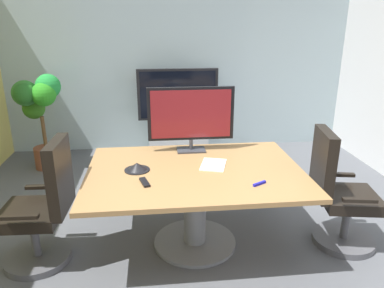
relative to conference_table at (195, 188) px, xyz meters
The scene contains 12 objects.
ground_plane 0.65m from the conference_table, 77.00° to the right, with size 7.23×7.23×0.00m, color #515459.
wall_back_glass_partition 2.91m from the conference_table, 88.59° to the left, with size 5.36×0.10×2.61m, color #9EB2B7.
conference_table is the anchor object (origin of this frame).
office_chair_left 1.30m from the conference_table, behind, with size 0.60×0.58×1.09m.
office_chair_right 1.30m from the conference_table, ahead, with size 0.63×0.61×1.09m.
tv_monitor 0.73m from the conference_table, 88.19° to the left, with size 0.84×0.18×0.64m.
wall_display_unit 2.46m from the conference_table, 89.43° to the left, with size 1.20×0.36×1.31m.
potted_plant 2.79m from the conference_table, 132.52° to the left, with size 0.64×0.60×1.32m.
conference_phone 0.55m from the conference_table, behind, with size 0.22×0.22×0.07m.
remote_control 0.53m from the conference_table, 151.42° to the right, with size 0.05×0.17×0.02m, color black.
whiteboard_marker 0.62m from the conference_table, 37.35° to the right, with size 0.13×0.02×0.02m, color #1919A5.
paper_notepad 0.27m from the conference_table, 25.37° to the left, with size 0.21×0.30×0.01m, color white.
Camera 1 is at (-0.41, -2.60, 1.99)m, focal length 33.97 mm.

